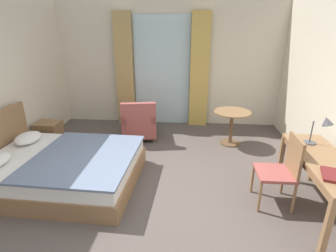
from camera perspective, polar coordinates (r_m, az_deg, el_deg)
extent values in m
cube|color=#564C47|center=(3.80, -3.99, -16.03)|extent=(5.72, 6.90, 0.10)
cube|color=beige|center=(6.26, 0.26, 13.36)|extent=(5.32, 0.12, 2.83)
cube|color=silver|center=(6.22, -1.30, 11.73)|extent=(1.29, 0.02, 2.49)
cube|color=tan|center=(6.28, -9.44, 11.82)|extent=(0.40, 0.10, 2.55)
cube|color=tan|center=(6.08, 6.86, 11.67)|extent=(0.42, 0.10, 2.55)
cube|color=olive|center=(4.32, -21.60, -9.85)|extent=(2.21, 1.72, 0.26)
cube|color=white|center=(4.21, -22.00, -7.21)|extent=(2.14, 1.67, 0.19)
cube|color=slate|center=(4.01, -17.72, -6.31)|extent=(1.47, 1.68, 0.03)
ellipsoid|color=white|center=(4.85, -28.17, -2.30)|extent=(0.37, 0.51, 0.15)
cube|color=olive|center=(5.73, -24.46, -1.49)|extent=(0.46, 0.39, 0.47)
cube|color=brown|center=(5.53, -25.57, -1.36)|extent=(0.39, 0.01, 0.11)
cube|color=olive|center=(3.67, 31.02, -6.48)|extent=(0.57, 1.60, 0.04)
cube|color=olive|center=(3.69, 30.86, -7.28)|extent=(0.53, 1.52, 0.08)
cube|color=olive|center=(4.54, 29.17, -6.35)|extent=(0.06, 0.06, 0.71)
cube|color=olive|center=(3.18, 31.22, -18.75)|extent=(0.06, 0.06, 0.71)
cube|color=olive|center=(4.37, 23.39, -6.35)|extent=(0.06, 0.06, 0.71)
cube|color=#9E4C47|center=(3.71, 22.13, -9.45)|extent=(0.46, 0.47, 0.04)
cube|color=olive|center=(3.67, 25.83, -5.77)|extent=(0.04, 0.44, 0.49)
cylinder|color=olive|center=(3.95, 17.88, -10.89)|extent=(0.04, 0.04, 0.43)
cylinder|color=olive|center=(3.60, 19.31, -14.42)|extent=(0.04, 0.04, 0.43)
cylinder|color=olive|center=(4.07, 23.70, -10.76)|extent=(0.04, 0.04, 0.43)
cylinder|color=olive|center=(3.73, 25.69, -14.12)|extent=(0.04, 0.04, 0.43)
cylinder|color=#4C4C51|center=(4.05, 28.38, -3.16)|extent=(0.16, 0.16, 0.02)
cylinder|color=#4C4C51|center=(3.99, 28.77, -1.07)|extent=(0.02, 0.02, 0.30)
cone|color=#4C4C51|center=(3.91, 31.29, 0.91)|extent=(0.17, 0.16, 0.17)
cube|color=maroon|center=(3.30, 32.57, -9.07)|extent=(0.33, 0.37, 0.03)
cube|color=#9E4C47|center=(5.56, -6.26, -0.04)|extent=(0.80, 0.84, 0.31)
cube|color=#9E4C47|center=(5.16, -6.44, 2.67)|extent=(0.69, 0.24, 0.44)
cube|color=#9E4C47|center=(5.49, -3.30, 2.37)|extent=(0.23, 0.73, 0.16)
cube|color=#9E4C47|center=(5.50, -9.40, 2.17)|extent=(0.23, 0.73, 0.16)
cylinder|color=#4C3D2D|center=(5.92, -3.43, -0.79)|extent=(0.04, 0.04, 0.10)
cylinder|color=#4C3D2D|center=(5.93, -8.88, -0.98)|extent=(0.04, 0.04, 0.10)
cylinder|color=#4C3D2D|center=(5.37, -3.18, -3.15)|extent=(0.04, 0.04, 0.10)
cylinder|color=#4C3D2D|center=(5.38, -9.20, -3.34)|extent=(0.04, 0.04, 0.10)
cylinder|color=olive|center=(5.26, 13.86, 2.95)|extent=(0.72, 0.72, 0.03)
cylinder|color=brown|center=(5.37, 13.55, -0.51)|extent=(0.07, 0.07, 0.65)
cylinder|color=brown|center=(5.49, 13.28, -3.57)|extent=(0.39, 0.39, 0.02)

